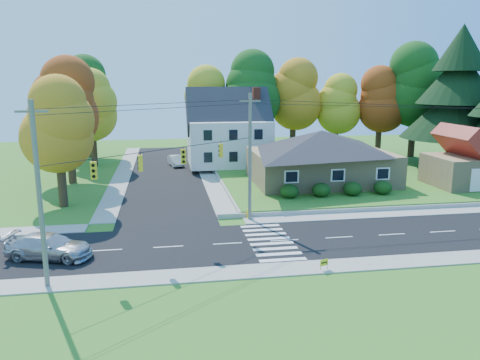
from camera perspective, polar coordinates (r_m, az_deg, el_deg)
The scene contains 26 objects.
ground at distance 32.93m, azimuth 5.43°, elevation -7.37°, with size 120.00×120.00×0.00m, color #3D7923.
road_main at distance 32.93m, azimuth 5.43°, elevation -7.35°, with size 90.00×8.00×0.02m, color black.
road_cross at distance 57.06m, azimuth -9.08°, elevation 0.86°, with size 8.00×44.00×0.02m, color black.
sidewalk_north at distance 37.53m, azimuth 3.50°, elevation -4.83°, with size 90.00×2.00×0.08m, color #9C9A90.
sidewalk_south at distance 28.43m, azimuth 8.01°, elevation -10.56°, with size 90.00×2.00×0.08m, color #9C9A90.
lawn at distance 56.20m, azimuth 12.88°, elevation 0.78°, with size 30.00×30.00×0.50m, color #3D7923.
ranch_house at distance 49.33m, azimuth 9.82°, elevation 2.93°, with size 14.60×10.60×5.40m.
colonial_house at distance 58.92m, azimuth -1.36°, elevation 5.85°, with size 10.40×8.40×9.60m.
garage at distance 52.27m, azimuth 25.96°, elevation 1.93°, with size 7.30×6.30×4.60m.
hedge_row at distance 43.84m, azimuth 11.73°, elevation -1.11°, with size 10.70×1.70×1.27m.
traffic_infrastructure at distance 32.85m, azimuth 4.76°, elevation 1.89°, with size 38.10×10.66×10.00m.
tree_lot_0 at distance 64.35m, azimuth -3.95°, elevation 9.68°, with size 6.72×6.72×12.51m.
tree_lot_1 at distance 64.17m, azimuth 1.56°, elevation 10.86°, with size 7.84×7.84×14.60m.
tree_lot_2 at distance 66.54m, azimuth 6.55°, elevation 10.26°, with size 7.28×7.28×13.56m.
tree_lot_3 at distance 67.52m, azimuth 11.73°, elevation 9.01°, with size 6.16×6.16×11.47m.
tree_lot_4 at distance 68.96m, azimuth 16.78°, elevation 9.36°, with size 6.72×6.72×12.51m.
tree_lot_5 at distance 69.00m, azimuth 20.65°, elevation 10.73°, with size 8.40×8.40×15.64m.
conifer_east_a at distance 62.74m, azimuth 25.04°, elevation 9.53°, with size 12.80×12.80×16.96m.
tree_west_0 at distance 43.13m, azimuth -21.37°, elevation 6.21°, with size 6.16×6.16×11.47m.
tree_west_1 at distance 53.02m, azimuth -20.35°, elevation 8.64°, with size 7.28×7.28×13.56m.
tree_west_2 at distance 62.74m, azimuth -17.69°, elevation 8.63°, with size 6.72×6.72×12.51m.
tree_west_3 at distance 70.89m, azimuth -18.47°, elevation 9.96°, with size 7.84×7.84×14.60m.
silver_sedan at distance 31.68m, azimuth -22.26°, elevation -7.50°, with size 2.19×5.38×1.56m, color #B5B5BB.
white_car at distance 61.48m, azimuth -7.84°, elevation 2.34°, with size 1.42×4.08×1.35m, color beige.
fire_hydrant at distance 37.69m, azimuth 1.07°, elevation -4.10°, with size 0.52×0.40×0.91m.
yard_sign at distance 28.07m, azimuth 10.21°, elevation -9.90°, with size 0.55×0.24×0.72m.
Camera 1 is at (-8.04, -30.02, 10.89)m, focal length 35.00 mm.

